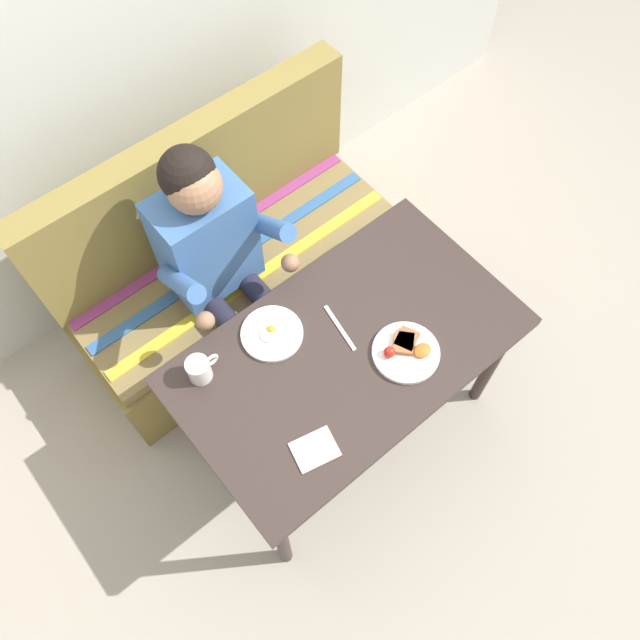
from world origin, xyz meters
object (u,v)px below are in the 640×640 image
(coffee_mug, at_px, (199,369))
(knife, at_px, (340,328))
(table, at_px, (347,358))
(napkin, at_px, (315,449))
(couch, at_px, (231,268))
(plate_eggs, at_px, (272,333))
(person, at_px, (218,256))
(plate_breakfast, at_px, (406,350))

(coffee_mug, distance_m, knife, 0.50)
(table, bearing_deg, napkin, -147.16)
(couch, xyz_separation_m, knife, (0.03, -0.69, 0.40))
(coffee_mug, relative_size, knife, 0.59)
(plate_eggs, relative_size, napkin, 1.56)
(person, xyz_separation_m, plate_breakfast, (0.27, -0.73, 0.00))
(couch, height_order, person, person)
(couch, distance_m, knife, 0.80)
(person, distance_m, knife, 0.54)
(table, distance_m, person, 0.61)
(table, distance_m, napkin, 0.38)
(knife, bearing_deg, coffee_mug, 170.76)
(plate_breakfast, xyz_separation_m, napkin, (-0.46, -0.07, -0.01))
(couch, relative_size, plate_eggs, 6.64)
(table, relative_size, person, 0.99)
(knife, bearing_deg, couch, 102.03)
(napkin, bearing_deg, plate_breakfast, 8.31)
(table, bearing_deg, person, 102.01)
(person, bearing_deg, plate_breakfast, -69.82)
(coffee_mug, distance_m, napkin, 0.46)
(plate_breakfast, bearing_deg, person, 110.18)
(person, relative_size, plate_breakfast, 5.23)
(knife, bearing_deg, plate_eggs, 156.00)
(plate_breakfast, height_order, napkin, plate_breakfast)
(person, bearing_deg, coffee_mug, -132.01)
(person, distance_m, coffee_mug, 0.47)
(couch, bearing_deg, table, -90.00)
(knife, bearing_deg, person, 116.39)
(napkin, bearing_deg, table, 32.84)
(plate_breakfast, bearing_deg, knife, 117.65)
(table, xyz_separation_m, plate_eggs, (-0.17, 0.21, 0.09))
(table, height_order, person, person)
(plate_eggs, bearing_deg, coffee_mug, 173.78)
(plate_breakfast, distance_m, plate_eggs, 0.46)
(table, xyz_separation_m, napkin, (-0.31, -0.20, 0.09))
(person, height_order, knife, person)
(coffee_mug, bearing_deg, plate_eggs, -6.22)
(plate_breakfast, relative_size, coffee_mug, 1.97)
(plate_breakfast, distance_m, coffee_mug, 0.69)
(couch, bearing_deg, plate_breakfast, -81.08)
(coffee_mug, bearing_deg, napkin, -73.79)
(table, height_order, coffee_mug, coffee_mug)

